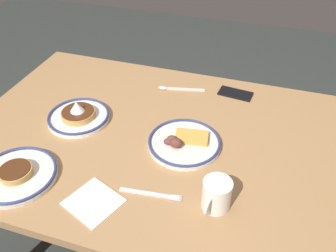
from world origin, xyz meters
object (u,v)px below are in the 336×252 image
at_px(fork_near, 151,194).
at_px(tea_spoon, 175,89).
at_px(plate_far_companion, 17,175).
at_px(plate_center_pancakes, 79,115).
at_px(paper_napkin, 94,202).
at_px(coffee_mug, 216,195).
at_px(plate_near_main, 184,142).
at_px(cell_phone, 235,94).

xyz_separation_m(fork_near, tea_spoon, (0.10, -0.60, 0.00)).
distance_m(plate_far_companion, fork_near, 0.45).
xyz_separation_m(plate_center_pancakes, paper_napkin, (-0.25, 0.36, -0.02)).
xyz_separation_m(plate_center_pancakes, tea_spoon, (-0.30, -0.33, -0.01)).
bearing_deg(fork_near, plate_center_pancakes, -34.48).
distance_m(coffee_mug, tea_spoon, 0.66).
bearing_deg(plate_far_companion, plate_center_pancakes, -96.26).
relative_size(plate_near_main, plate_center_pancakes, 1.09).
bearing_deg(plate_near_main, paper_napkin, 60.35).
bearing_deg(paper_napkin, coffee_mug, -164.17).
height_order(plate_center_pancakes, coffee_mug, coffee_mug).
distance_m(plate_near_main, paper_napkin, 0.39).
height_order(plate_near_main, tea_spoon, plate_near_main).
height_order(plate_center_pancakes, paper_napkin, plate_center_pancakes).
distance_m(plate_far_companion, cell_phone, 0.93).
bearing_deg(coffee_mug, plate_center_pancakes, -23.23).
distance_m(coffee_mug, paper_napkin, 0.37).
relative_size(plate_near_main, coffee_mug, 2.20).
height_order(plate_near_main, plate_center_pancakes, plate_center_pancakes).
xyz_separation_m(plate_near_main, plate_far_companion, (0.48, 0.32, 0.00)).
xyz_separation_m(plate_near_main, cell_phone, (-0.12, -0.39, -0.01)).
distance_m(plate_near_main, tea_spoon, 0.38).
bearing_deg(fork_near, coffee_mug, -174.71).
relative_size(cell_phone, tea_spoon, 0.71).
relative_size(plate_center_pancakes, cell_phone, 1.69).
bearing_deg(paper_napkin, tea_spoon, -94.40).
bearing_deg(fork_near, cell_phone, -103.87).
bearing_deg(cell_phone, paper_napkin, 73.20).
distance_m(plate_center_pancakes, plate_far_companion, 0.35).
bearing_deg(cell_phone, plate_center_pancakes, 39.83).
xyz_separation_m(paper_napkin, tea_spoon, (-0.05, -0.69, 0.00)).
relative_size(plate_near_main, paper_napkin, 1.77).
bearing_deg(tea_spoon, fork_near, 99.75).
distance_m(cell_phone, fork_near, 0.67).
bearing_deg(tea_spoon, plate_far_companion, 63.22).
distance_m(paper_napkin, fork_near, 0.18).
bearing_deg(paper_napkin, cell_phone, -113.46).
bearing_deg(coffee_mug, fork_near, 5.29).
xyz_separation_m(cell_phone, paper_napkin, (0.32, 0.73, -0.00)).
bearing_deg(paper_napkin, plate_center_pancakes, -55.49).
distance_m(plate_center_pancakes, tea_spoon, 0.44).
height_order(coffee_mug, cell_phone, coffee_mug).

